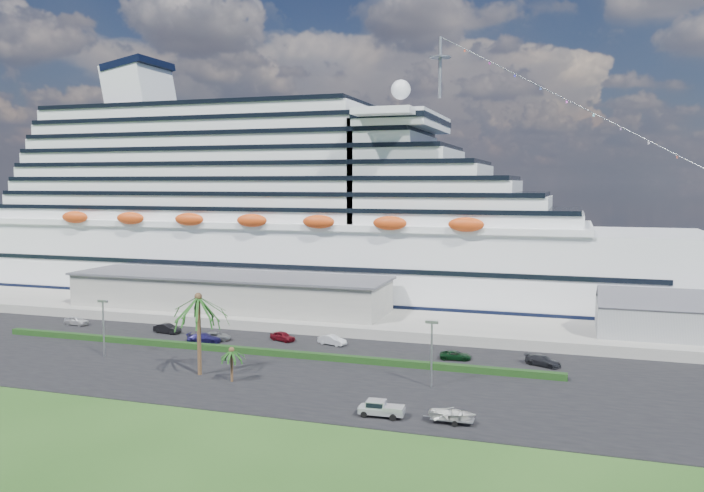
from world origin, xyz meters
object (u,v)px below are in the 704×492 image
(cruise_ship, at_px, (295,222))
(parked_car_3, at_px, (204,338))
(pickup_truck, at_px, (381,408))
(boat_trailer, at_px, (452,414))

(cruise_ship, distance_m, parked_car_3, 46.84)
(pickup_truck, xyz_separation_m, boat_trailer, (7.70, 0.22, 0.11))
(boat_trailer, bearing_deg, pickup_truck, -178.37)
(cruise_ship, relative_size, pickup_truck, 38.01)
(boat_trailer, bearing_deg, cruise_ship, 124.15)
(parked_car_3, distance_m, boat_trailer, 49.57)
(parked_car_3, relative_size, pickup_truck, 1.05)
(parked_car_3, distance_m, pickup_truck, 43.13)
(parked_car_3, xyz_separation_m, boat_trailer, (43.31, -24.12, 0.30))
(cruise_ship, height_order, boat_trailer, cruise_ship)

